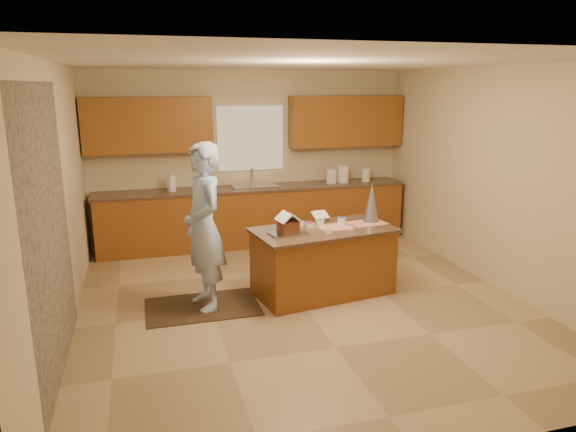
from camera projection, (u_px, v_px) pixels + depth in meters
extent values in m
plane|color=tan|center=(301.00, 302.00, 6.15)|extent=(5.50, 5.50, 0.00)
plane|color=silver|center=(302.00, 62.00, 5.49)|extent=(5.50, 5.50, 0.00)
plane|color=beige|center=(250.00, 157.00, 8.38)|extent=(5.50, 5.50, 0.00)
plane|color=beige|center=(434.00, 271.00, 3.25)|extent=(5.50, 5.50, 0.00)
plane|color=beige|center=(59.00, 202.00, 5.15)|extent=(5.50, 5.50, 0.00)
plane|color=beige|center=(495.00, 178.00, 6.48)|extent=(5.50, 5.50, 0.00)
plane|color=gray|center=(50.00, 234.00, 4.44)|extent=(0.00, 2.50, 2.50)
cube|color=white|center=(250.00, 138.00, 8.28)|extent=(1.05, 0.03, 1.00)
cube|color=brown|center=(255.00, 217.00, 8.33)|extent=(4.80, 0.60, 0.88)
cube|color=brown|center=(255.00, 188.00, 8.21)|extent=(4.85, 0.63, 0.04)
cube|color=brown|center=(148.00, 125.00, 7.67)|extent=(1.85, 0.35, 0.80)
cube|color=brown|center=(346.00, 121.00, 8.50)|extent=(1.85, 0.35, 0.80)
cube|color=silver|center=(255.00, 189.00, 8.22)|extent=(0.70, 0.45, 0.12)
cylinder|color=silver|center=(252.00, 176.00, 8.34)|extent=(0.03, 0.03, 0.28)
cube|color=brown|center=(323.00, 263.00, 6.34)|extent=(1.69, 1.03, 0.78)
cube|color=brown|center=(324.00, 230.00, 6.24)|extent=(1.77, 1.11, 0.04)
cube|color=red|center=(352.00, 225.00, 6.39)|extent=(0.92, 0.45, 0.01)
cube|color=silver|center=(288.00, 233.00, 6.00)|extent=(0.45, 0.36, 0.02)
cube|color=white|center=(320.00, 215.00, 6.56)|extent=(0.22, 0.18, 0.08)
cone|color=#ABABB7|center=(371.00, 203.00, 6.49)|extent=(0.22, 0.22, 0.49)
cube|color=black|center=(203.00, 307.00, 6.01)|extent=(1.27, 0.83, 0.01)
imported|color=#AECBF7|center=(204.00, 227.00, 5.79)|extent=(0.59, 0.76, 1.87)
cylinder|color=white|center=(332.00, 176.00, 8.52)|extent=(0.17, 0.17, 0.23)
cylinder|color=white|center=(343.00, 174.00, 8.57)|extent=(0.19, 0.19, 0.28)
cylinder|color=white|center=(366.00, 175.00, 8.68)|extent=(0.15, 0.15, 0.21)
cylinder|color=white|center=(172.00, 183.00, 7.84)|extent=(0.12, 0.12, 0.25)
cube|color=#583417|center=(288.00, 226.00, 5.98)|extent=(0.22, 0.24, 0.14)
cube|color=white|center=(283.00, 217.00, 5.92)|extent=(0.16, 0.26, 0.11)
cube|color=white|center=(293.00, 216.00, 5.97)|extent=(0.16, 0.26, 0.11)
cylinder|color=red|center=(288.00, 212.00, 5.93)|extent=(0.06, 0.25, 0.02)
cylinder|color=purple|center=(300.00, 224.00, 6.37)|extent=(0.11, 0.11, 0.05)
cylinder|color=#FF78DE|center=(329.00, 231.00, 6.06)|extent=(0.11, 0.11, 0.05)
cylinder|color=#2E4AAD|center=(342.00, 219.00, 6.57)|extent=(0.11, 0.11, 0.05)
cylinder|color=#249F5C|center=(320.00, 222.00, 6.45)|extent=(0.11, 0.11, 0.05)
cylinder|color=silver|center=(342.00, 223.00, 6.38)|extent=(0.11, 0.11, 0.05)
cylinder|color=orange|center=(351.00, 227.00, 6.21)|extent=(0.11, 0.11, 0.05)
cylinder|color=red|center=(310.00, 225.00, 6.30)|extent=(0.11, 0.11, 0.05)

